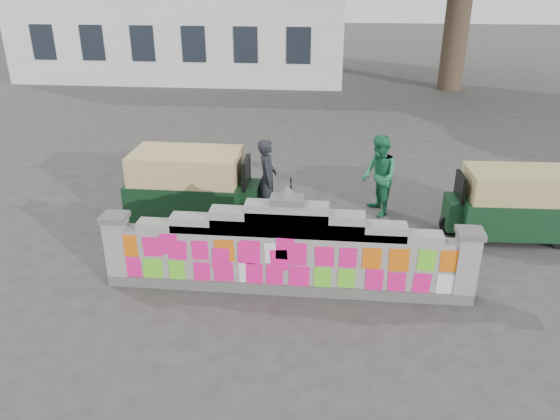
{
  "coord_description": "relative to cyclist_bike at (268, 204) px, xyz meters",
  "views": [
    {
      "loc": [
        0.72,
        -8.26,
        5.28
      ],
      "look_at": [
        -0.22,
        1.0,
        1.1
      ],
      "focal_mm": 35.0,
      "sensor_mm": 36.0,
      "label": 1
    }
  ],
  "objects": [
    {
      "name": "pedestrian",
      "position": [
        2.44,
        0.84,
        0.42
      ],
      "size": [
        0.93,
        1.07,
        1.86
      ],
      "primitive_type": "imported",
      "rotation": [
        0.0,
        0.0,
        -1.28
      ],
      "color": "#21794E",
      "rests_on": "ground"
    },
    {
      "name": "rickshaw_right",
      "position": [
        5.15,
        -0.03,
        0.26
      ],
      "size": [
        2.67,
        1.32,
        1.47
      ],
      "rotation": [
        0.0,
        0.0,
        3.18
      ],
      "color": "black",
      "rests_on": "ground"
    },
    {
      "name": "parapet_wall",
      "position": [
        0.66,
        -2.64,
        0.24
      ],
      "size": [
        6.48,
        0.44,
        2.01
      ],
      "color": "#4C4C49",
      "rests_on": "ground"
    },
    {
      "name": "ground",
      "position": [
        0.66,
        -2.63,
        -0.5
      ],
      "size": [
        100.0,
        100.0,
        0.0
      ],
      "primitive_type": "plane",
      "color": "#383533",
      "rests_on": "ground"
    },
    {
      "name": "rickshaw_left",
      "position": [
        -1.69,
        0.02,
        0.34
      ],
      "size": [
        2.95,
        1.38,
        1.63
      ],
      "rotation": [
        0.0,
        0.0,
        -0.01
      ],
      "color": "black",
      "rests_on": "ground"
    },
    {
      "name": "cyclist_bike",
      "position": [
        0.0,
        0.0,
        0.0
      ],
      "size": [
        1.98,
        0.87,
        1.01
      ],
      "primitive_type": "imported",
      "rotation": [
        0.0,
        0.0,
        1.68
      ],
      "color": "black",
      "rests_on": "ground"
    },
    {
      "name": "cyclist_rider",
      "position": [
        0.0,
        0.0,
        0.35
      ],
      "size": [
        0.47,
        0.66,
        1.71
      ],
      "primitive_type": "imported",
      "rotation": [
        0.0,
        0.0,
        1.68
      ],
      "color": "black",
      "rests_on": "ground"
    }
  ]
}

